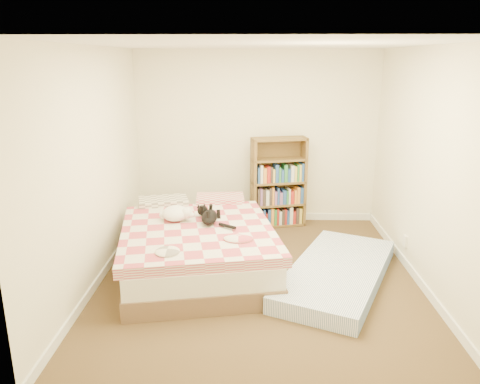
{
  "coord_description": "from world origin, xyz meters",
  "views": [
    {
      "loc": [
        -0.11,
        -4.77,
        2.37
      ],
      "look_at": [
        -0.21,
        0.3,
        0.92
      ],
      "focal_mm": 35.0,
      "sensor_mm": 36.0,
      "label": 1
    }
  ],
  "objects_px": {
    "floor_mattress": "(337,273)",
    "black_cat": "(210,216)",
    "bookshelf": "(278,192)",
    "bed": "(198,244)",
    "white_dog": "(176,213)"
  },
  "relations": [
    {
      "from": "floor_mattress",
      "to": "black_cat",
      "type": "bearing_deg",
      "value": -170.61
    },
    {
      "from": "floor_mattress",
      "to": "bookshelf",
      "type": "bearing_deg",
      "value": 131.82
    },
    {
      "from": "bookshelf",
      "to": "bed",
      "type": "bearing_deg",
      "value": -137.7
    },
    {
      "from": "floor_mattress",
      "to": "white_dog",
      "type": "height_order",
      "value": "white_dog"
    },
    {
      "from": "floor_mattress",
      "to": "black_cat",
      "type": "distance_m",
      "value": 1.57
    },
    {
      "from": "bed",
      "to": "black_cat",
      "type": "height_order",
      "value": "black_cat"
    },
    {
      "from": "bookshelf",
      "to": "white_dog",
      "type": "distance_m",
      "value": 1.88
    },
    {
      "from": "bed",
      "to": "white_dog",
      "type": "bearing_deg",
      "value": 155.34
    },
    {
      "from": "white_dog",
      "to": "bookshelf",
      "type": "bearing_deg",
      "value": 20.0
    },
    {
      "from": "bookshelf",
      "to": "black_cat",
      "type": "bearing_deg",
      "value": -134.07
    },
    {
      "from": "black_cat",
      "to": "white_dog",
      "type": "height_order",
      "value": "white_dog"
    },
    {
      "from": "black_cat",
      "to": "bookshelf",
      "type": "bearing_deg",
      "value": 32.23
    },
    {
      "from": "bookshelf",
      "to": "floor_mattress",
      "type": "relative_size",
      "value": 0.65
    },
    {
      "from": "bookshelf",
      "to": "floor_mattress",
      "type": "height_order",
      "value": "bookshelf"
    },
    {
      "from": "bookshelf",
      "to": "white_dog",
      "type": "bearing_deg",
      "value": -144.95
    }
  ]
}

